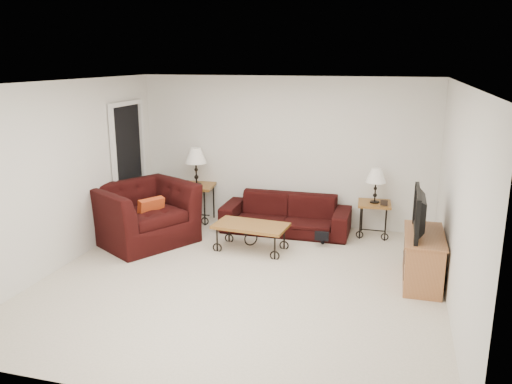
% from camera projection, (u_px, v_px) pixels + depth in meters
% --- Properties ---
extents(ground, '(5.00, 5.00, 0.00)m').
position_uv_depth(ground, '(242.00, 280.00, 6.61)').
color(ground, silver).
rests_on(ground, ground).
extents(wall_back, '(5.00, 0.02, 2.50)m').
position_uv_depth(wall_back, '(285.00, 152.00, 8.62)').
color(wall_back, white).
rests_on(wall_back, ground).
extents(wall_front, '(5.00, 0.02, 2.50)m').
position_uv_depth(wall_front, '(146.00, 262.00, 3.96)').
color(wall_front, white).
rests_on(wall_front, ground).
extents(wall_left, '(0.02, 5.00, 2.50)m').
position_uv_depth(wall_left, '(65.00, 174.00, 6.94)').
color(wall_left, white).
rests_on(wall_left, ground).
extents(wall_right, '(0.02, 5.00, 2.50)m').
position_uv_depth(wall_right, '(457.00, 201.00, 5.64)').
color(wall_right, white).
rests_on(wall_right, ground).
extents(ceiling, '(5.00, 5.00, 0.00)m').
position_uv_depth(ceiling, '(240.00, 83.00, 5.97)').
color(ceiling, white).
rests_on(ceiling, wall_back).
extents(doorway, '(0.08, 0.94, 2.04)m').
position_uv_depth(doorway, '(129.00, 167.00, 8.52)').
color(doorway, black).
rests_on(doorway, ground).
extents(sofa, '(2.08, 0.81, 0.61)m').
position_uv_depth(sofa, '(286.00, 214.00, 8.38)').
color(sofa, black).
rests_on(sofa, ground).
extents(side_table_left, '(0.66, 0.66, 0.65)m').
position_uv_depth(side_table_left, '(197.00, 203.00, 8.96)').
color(side_table_left, '#915825').
rests_on(side_table_left, ground).
extents(side_table_right, '(0.54, 0.54, 0.56)m').
position_uv_depth(side_table_right, '(373.00, 219.00, 8.19)').
color(side_table_right, '#915825').
rests_on(side_table_right, ground).
extents(lamp_left, '(0.41, 0.41, 0.65)m').
position_uv_depth(lamp_left, '(196.00, 167.00, 8.80)').
color(lamp_left, black).
rests_on(lamp_left, side_table_left).
extents(lamp_right, '(0.33, 0.33, 0.56)m').
position_uv_depth(lamp_right, '(376.00, 186.00, 8.05)').
color(lamp_right, black).
rests_on(lamp_right, side_table_right).
extents(photo_frame_left, '(0.13, 0.05, 0.11)m').
position_uv_depth(photo_frame_left, '(185.00, 183.00, 8.76)').
color(photo_frame_left, black).
rests_on(photo_frame_left, side_table_left).
extents(photo_frame_right, '(0.11, 0.03, 0.09)m').
position_uv_depth(photo_frame_right, '(384.00, 203.00, 7.93)').
color(photo_frame_right, black).
rests_on(photo_frame_right, side_table_right).
extents(coffee_table, '(1.12, 0.67, 0.40)m').
position_uv_depth(coffee_table, '(251.00, 237.00, 7.59)').
color(coffee_table, '#915825').
rests_on(coffee_table, ground).
extents(armchair, '(1.77, 1.83, 0.91)m').
position_uv_depth(armchair, '(144.00, 214.00, 7.88)').
color(armchair, black).
rests_on(armchair, ground).
extents(throw_pillow, '(0.30, 0.41, 0.41)m').
position_uv_depth(throw_pillow, '(151.00, 211.00, 7.78)').
color(throw_pillow, '#BB4118').
rests_on(throw_pillow, armchair).
extents(tv_stand, '(0.45, 1.08, 0.65)m').
position_uv_depth(tv_stand, '(423.00, 258.00, 6.47)').
color(tv_stand, '#A46B3C').
rests_on(tv_stand, ground).
extents(television, '(0.13, 0.97, 0.56)m').
position_uv_depth(television, '(425.00, 213.00, 6.32)').
color(television, black).
rests_on(television, tv_stand).
extents(backpack, '(0.35, 0.28, 0.42)m').
position_uv_depth(backpack, '(323.00, 231.00, 7.82)').
color(backpack, black).
rests_on(backpack, ground).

